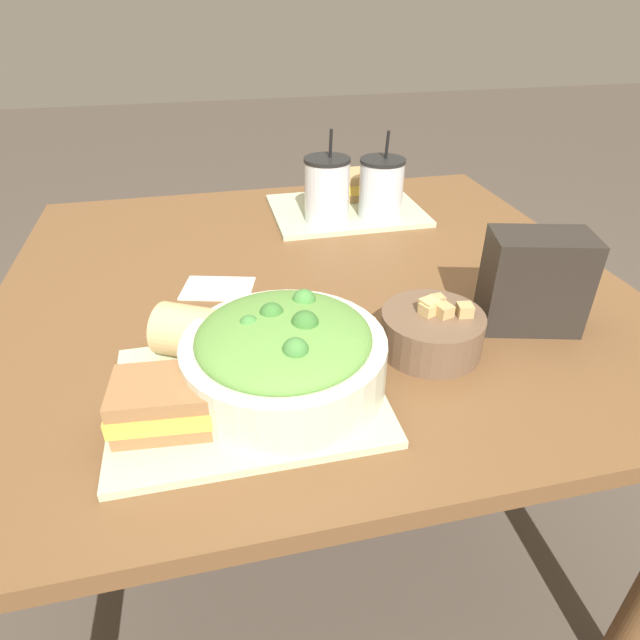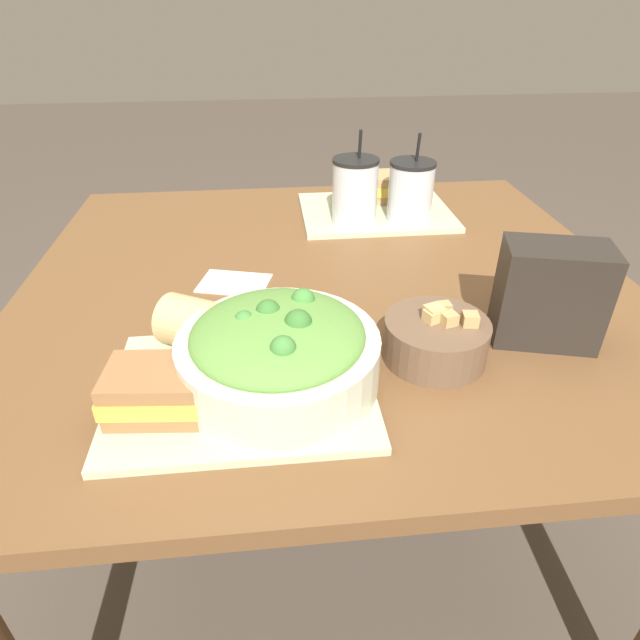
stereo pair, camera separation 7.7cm
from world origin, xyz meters
The scene contains 13 objects.
ground_plane centered at (0.00, 0.00, 0.00)m, with size 12.00×12.00×0.00m, color #4C4238.
dining_table centered at (0.00, 0.00, 0.63)m, with size 1.16×1.10×0.72m.
tray_near centered at (-0.16, -0.32, 0.73)m, with size 0.36×0.28×0.01m.
tray_far centered at (0.16, 0.32, 0.73)m, with size 0.36×0.28×0.01m.
salad_bowl centered at (-0.11, -0.32, 0.79)m, with size 0.27×0.27×0.12m.
soup_bowl centered at (0.13, -0.27, 0.76)m, with size 0.16×0.16×0.09m.
sandwich_near centered at (-0.26, -0.36, 0.77)m, with size 0.15×0.11×0.06m.
baguette_near centered at (-0.21, -0.23, 0.77)m, with size 0.16×0.13×0.08m.
sandwich_far centered at (0.16, 0.40, 0.77)m, with size 0.16×0.10×0.06m.
drink_cup_dark centered at (0.09, 0.26, 0.80)m, with size 0.10×0.10×0.21m.
drink_cup_red centered at (0.22, 0.26, 0.80)m, with size 0.10×0.10×0.20m.
chip_bag centered at (0.31, -0.23, 0.80)m, with size 0.17×0.13×0.16m.
napkin_folded centered at (-0.18, 0.00, 0.72)m, with size 0.15×0.12×0.00m.
Camera 2 is at (-0.11, -0.90, 1.21)m, focal length 30.00 mm.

